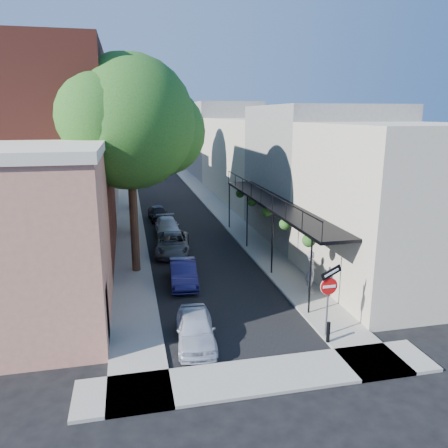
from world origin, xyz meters
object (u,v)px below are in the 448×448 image
parked_car_a (196,329)px  parked_car_b (183,273)px  parked_car_d (167,227)px  sign_post (329,289)px  oak_far (132,116)px  oak_mid (134,135)px  parked_car_e (158,213)px  pedestrian (311,271)px  bollard (328,332)px  parked_car_c (173,244)px  oak_near (138,125)px

parked_car_a → parked_car_b: parked_car_b is taller
parked_car_a → parked_car_d: 15.78m
sign_post → oak_far: bearing=103.9°
parked_car_a → parked_car_d: parked_car_a is taller
sign_post → parked_car_a: bearing=171.8°
sign_post → oak_mid: (-6.58, 17.26, 5.02)m
oak_mid → parked_car_a: oak_mid is taller
parked_car_b → sign_post: bearing=-51.5°
parked_car_e → parked_car_b: bearing=-93.6°
parked_car_b → oak_mid: bearing=104.0°
parked_car_b → parked_car_d: parked_car_b is taller
parked_car_e → pedestrian: 17.87m
bollard → oak_mid: 19.96m
bollard → parked_car_c: size_ratio=0.18×
bollard → parked_car_e: size_ratio=0.23×
oak_near → parked_car_b: 7.93m
oak_mid → parked_car_a: size_ratio=2.90×
parked_car_c → parked_car_e: parked_car_c is taller
parked_car_c → oak_mid: bearing=117.0°
parked_car_a → oak_near: bearing=105.0°
parked_car_a → sign_post: bearing=-3.5°
oak_near → parked_car_b: (1.86, -2.57, -7.27)m
oak_mid → parked_car_b: bearing=-79.7°
parked_car_b → parked_car_d: bearing=93.1°
parked_car_b → oak_far: bearing=99.1°
bollard → oak_far: size_ratio=0.07×
bollard → parked_car_b: size_ratio=0.22×
sign_post → parked_car_c: 12.92m
oak_far → parked_car_b: 21.10m
parked_car_d → bollard: bearing=-75.1°
oak_near → pedestrian: bearing=-33.5°
oak_mid → pedestrian: 16.29m
parked_car_d → parked_car_e: (-0.33, 4.51, 0.01)m
oak_far → parked_car_a: size_ratio=3.39×
bollard → pedestrian: pedestrian is taller
parked_car_d → pedestrian: (5.71, -12.29, 0.55)m
parked_car_e → parked_car_c: bearing=-92.9°
bollard → parked_car_a: bearing=166.1°
bollard → oak_far: bearing=103.4°
parked_car_d → oak_mid: bearing=159.6°
sign_post → parked_car_d: bearing=105.5°
sign_post → parked_car_c: sign_post is taller
parked_car_e → pedestrian: bearing=-74.8°
parked_car_a → pedestrian: bearing=34.3°
oak_near → bollard: bearing=-56.9°
pedestrian → parked_car_d: bearing=44.2°
parked_car_c → parked_car_e: (-0.25, 9.03, -0.03)m
bollard → parked_car_d: parked_car_d is taller
parked_car_b → parked_car_c: 5.25m
bollard → parked_car_e: (-4.73, 21.48, 0.07)m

